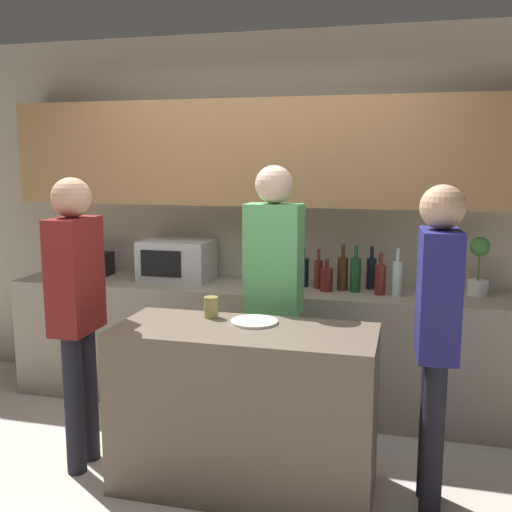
% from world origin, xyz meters
% --- Properties ---
extents(ground_plane, '(14.00, 14.00, 0.00)m').
position_xyz_m(ground_plane, '(0.00, 0.00, 0.00)').
color(ground_plane, beige).
extents(back_wall, '(6.40, 0.40, 2.70)m').
position_xyz_m(back_wall, '(0.00, 1.66, 1.54)').
color(back_wall, '#B2A893').
rests_on(back_wall, ground_plane).
extents(back_counter, '(3.60, 0.62, 0.88)m').
position_xyz_m(back_counter, '(0.00, 1.39, 0.44)').
color(back_counter, gray).
rests_on(back_counter, ground_plane).
extents(kitchen_island, '(1.40, 0.59, 0.90)m').
position_xyz_m(kitchen_island, '(0.24, 0.26, 0.45)').
color(kitchen_island, brown).
rests_on(kitchen_island, ground_plane).
extents(microwave, '(0.52, 0.39, 0.30)m').
position_xyz_m(microwave, '(-0.62, 1.47, 1.03)').
color(microwave, '#B7BABC').
rests_on(microwave, back_counter).
extents(toaster, '(0.26, 0.16, 0.18)m').
position_xyz_m(toaster, '(-1.31, 1.47, 0.97)').
color(toaster, black).
rests_on(toaster, back_counter).
extents(potted_plant, '(0.14, 0.14, 0.40)m').
position_xyz_m(potted_plant, '(1.53, 1.47, 1.08)').
color(potted_plant, silver).
rests_on(potted_plant, back_counter).
extents(bottle_0, '(0.08, 0.08, 0.28)m').
position_xyz_m(bottle_0, '(0.34, 1.46, 0.99)').
color(bottle_0, black).
rests_on(bottle_0, back_counter).
extents(bottle_1, '(0.06, 0.06, 0.28)m').
position_xyz_m(bottle_1, '(0.46, 1.41, 0.99)').
color(bottle_1, maroon).
rests_on(bottle_1, back_counter).
extents(bottle_2, '(0.09, 0.09, 0.23)m').
position_xyz_m(bottle_2, '(0.53, 1.34, 0.97)').
color(bottle_2, maroon).
rests_on(bottle_2, back_counter).
extents(bottle_3, '(0.07, 0.07, 0.32)m').
position_xyz_m(bottle_3, '(0.63, 1.41, 1.00)').
color(bottle_3, '#472814').
rests_on(bottle_3, back_counter).
extents(bottle_4, '(0.07, 0.07, 0.32)m').
position_xyz_m(bottle_4, '(0.72, 1.37, 1.01)').
color(bottle_4, '#194723').
rests_on(bottle_4, back_counter).
extents(bottle_5, '(0.07, 0.07, 0.30)m').
position_xyz_m(bottle_5, '(0.82, 1.50, 1.00)').
color(bottle_5, black).
rests_on(bottle_5, back_counter).
extents(bottle_6, '(0.07, 0.07, 0.28)m').
position_xyz_m(bottle_6, '(0.89, 1.32, 0.99)').
color(bottle_6, maroon).
rests_on(bottle_6, back_counter).
extents(bottle_7, '(0.07, 0.07, 0.32)m').
position_xyz_m(bottle_7, '(1.00, 1.33, 1.00)').
color(bottle_7, silver).
rests_on(bottle_7, back_counter).
extents(plate_on_island, '(0.26, 0.26, 0.01)m').
position_xyz_m(plate_on_island, '(0.27, 0.38, 0.90)').
color(plate_on_island, white).
rests_on(plate_on_island, kitchen_island).
extents(cup_0, '(0.08, 0.08, 0.12)m').
position_xyz_m(cup_0, '(-0.00, 0.43, 0.96)').
color(cup_0, '#9A9147').
rests_on(cup_0, kitchen_island).
extents(person_left, '(0.22, 0.34, 1.69)m').
position_xyz_m(person_left, '(-0.74, 0.24, 1.01)').
color(person_left, black).
rests_on(person_left, ground_plane).
extents(person_center, '(0.35, 0.23, 1.75)m').
position_xyz_m(person_center, '(0.27, 0.81, 1.05)').
color(person_center, black).
rests_on(person_center, ground_plane).
extents(person_right, '(0.22, 0.35, 1.67)m').
position_xyz_m(person_right, '(1.22, 0.32, 0.99)').
color(person_right, black).
rests_on(person_right, ground_plane).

